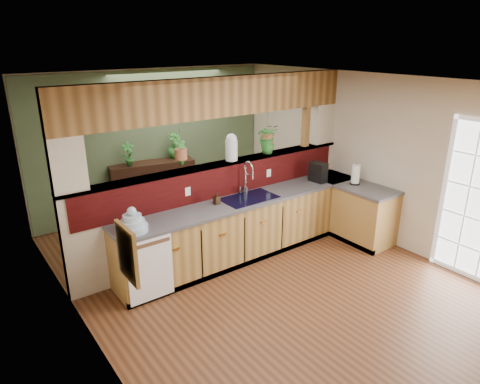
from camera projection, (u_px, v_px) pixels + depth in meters
ground at (278, 287)px, 5.64m from camera, size 4.60×7.00×0.01m
ceiling at (285, 85)px, 4.75m from camera, size 4.60×7.00×0.01m
wall_back at (155, 141)px, 7.85m from camera, size 4.60×0.02×2.60m
wall_left at (93, 245)px, 3.92m from camera, size 0.02×7.00×2.60m
wall_right at (396, 163)px, 6.47m from camera, size 0.02×7.00×2.60m
pass_through_partition at (222, 175)px, 6.27m from camera, size 4.60×0.21×2.60m
pass_through_ledge at (220, 164)px, 6.19m from camera, size 4.60×0.21×0.04m
header_beam at (219, 97)px, 5.87m from camera, size 4.60×0.15×0.55m
sage_backwall at (156, 142)px, 7.83m from camera, size 4.55×0.02×2.55m
countertop at (283, 219)px, 6.61m from camera, size 4.14×1.52×0.90m
dishwasher at (151, 269)px, 5.16m from camera, size 0.58×0.03×0.82m
navy_sink at (249, 203)px, 6.24m from camera, size 0.82×0.50×0.18m
french_door at (479, 205)px, 5.55m from camera, size 0.06×1.02×2.16m
framed_print at (127, 254)px, 3.24m from camera, size 0.04×0.35×0.45m
faucet at (247, 176)px, 6.27m from camera, size 0.22×0.23×0.51m
dish_stack at (133, 224)px, 5.11m from camera, size 0.36×0.36×0.31m
soap_dispenser at (217, 198)px, 5.95m from camera, size 0.08×0.09×0.18m
coffee_maker at (319, 173)px, 6.87m from camera, size 0.17×0.28×0.31m
paper_towel at (356, 175)px, 6.75m from camera, size 0.16×0.16×0.33m
glass_jar at (231, 147)px, 6.24m from camera, size 0.18×0.18×0.40m
ledge_plant_right at (267, 141)px, 6.62m from camera, size 0.28×0.28×0.38m
hanging_plant_a at (180, 143)px, 5.71m from camera, size 0.21×0.17×0.51m
hanging_plant_b at (268, 126)px, 6.53m from camera, size 0.42×0.39×0.50m
shelving_console at (153, 188)px, 7.81m from camera, size 1.55×0.69×1.00m
shelf_plant_a at (128, 154)px, 7.34m from camera, size 0.26×0.21×0.42m
shelf_plant_b at (175, 146)px, 7.83m from camera, size 0.27×0.27×0.46m
floor_plant at (237, 194)px, 7.98m from camera, size 0.75×0.68×0.71m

